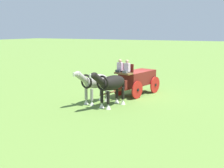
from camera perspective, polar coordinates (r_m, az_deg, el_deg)
The scene contains 4 objects.
ground_plane at distance 20.25m, azimuth 5.17°, elevation -2.04°, with size 220.00×220.00×0.00m, color olive.
show_wagon at distance 19.88m, azimuth 4.93°, elevation 1.11°, with size 5.85×2.22×2.62m.
draft_horse_near at distance 16.60m, azimuth -0.19°, elevation -0.02°, with size 3.06×1.26×2.24m.
draft_horse_off at distance 17.44m, azimuth -3.52°, elevation 0.33°, with size 3.02×1.22×2.19m.
Camera 1 is at (18.23, 7.61, 4.48)m, focal length 45.10 mm.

